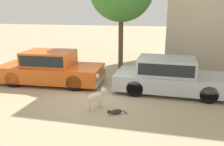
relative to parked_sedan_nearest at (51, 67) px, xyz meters
name	(u,v)px	position (x,y,z in m)	size (l,w,h in m)	color
ground_plane	(93,96)	(2.33, -1.14, -0.71)	(80.00, 80.00, 0.00)	tan
parked_sedan_nearest	(51,67)	(0.00, 0.00, 0.00)	(4.74, 2.07, 1.45)	#D15619
parked_sedan_second	(169,75)	(5.10, 0.00, -0.02)	(4.52, 1.91, 1.37)	#B2B5BA
stray_dog_spotted	(97,96)	(2.79, -2.13, -0.29)	(0.62, 0.88, 0.68)	beige
stray_cat	(115,112)	(3.48, -2.48, -0.63)	(0.61, 0.41, 0.17)	#2D2B28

